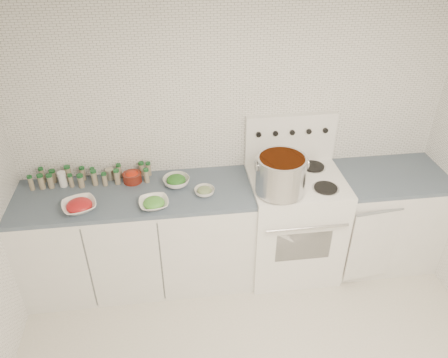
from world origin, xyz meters
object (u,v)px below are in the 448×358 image
(stove, at_px, (292,221))
(stock_pot, at_px, (281,173))
(bowl_tomato, at_px, (79,206))
(bowl_snowpea, at_px, (154,203))

(stove, relative_size, stock_pot, 3.42)
(bowl_tomato, relative_size, bowl_snowpea, 1.28)
(bowl_tomato, distance_m, bowl_snowpea, 0.54)
(bowl_tomato, bearing_deg, stock_pot, -0.51)
(stove, bearing_deg, stock_pot, -138.24)
(stock_pot, height_order, bowl_snowpea, stock_pot)
(bowl_tomato, xyz_separation_m, bowl_snowpea, (0.54, -0.03, -0.00))
(stove, xyz_separation_m, bowl_snowpea, (-1.14, -0.19, 0.43))
(stock_pot, bearing_deg, stove, 41.76)
(stock_pot, relative_size, bowl_tomato, 1.28)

